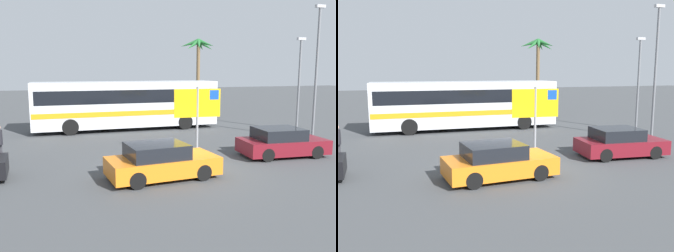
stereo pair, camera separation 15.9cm
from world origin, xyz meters
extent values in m
plane|color=#424447|center=(0.00, 0.00, 0.00)|extent=(120.00, 120.00, 0.00)
cube|color=silver|center=(-0.08, 10.39, 1.73)|extent=(11.97, 2.47, 2.90)
cube|color=black|center=(-0.08, 10.39, 2.28)|extent=(11.49, 2.50, 0.84)
cube|color=orange|center=(-0.08, 10.39, 1.22)|extent=(11.85, 2.50, 0.32)
cylinder|color=black|center=(3.64, 11.50, 0.50)|extent=(1.00, 0.28, 1.00)
cylinder|color=black|center=(3.64, 9.28, 0.50)|extent=(1.00, 0.28, 1.00)
cylinder|color=black|center=(-3.79, 11.50, 0.50)|extent=(1.00, 0.28, 1.00)
cylinder|color=black|center=(-3.79, 9.28, 0.50)|extent=(1.00, 0.28, 1.00)
cylinder|color=gray|center=(1.61, 2.16, 1.60)|extent=(0.11, 0.11, 3.20)
cube|color=yellow|center=(1.61, 2.16, 2.45)|extent=(2.20, 0.24, 1.30)
cube|color=#1447A8|center=(2.41, 2.09, 2.82)|extent=(0.44, 0.11, 0.44)
cube|color=maroon|center=(5.35, 0.84, 0.48)|extent=(4.03, 2.17, 0.64)
cube|color=black|center=(5.11, 0.85, 1.06)|extent=(2.15, 1.88, 0.52)
cylinder|color=black|center=(6.62, 1.62, 0.30)|extent=(0.61, 0.20, 0.60)
cylinder|color=black|center=(6.49, -0.12, 0.30)|extent=(0.61, 0.20, 0.60)
cylinder|color=black|center=(4.20, 1.80, 0.30)|extent=(0.61, 0.20, 0.60)
cylinder|color=black|center=(4.08, 0.05, 0.30)|extent=(0.61, 0.20, 0.60)
cube|color=orange|center=(-0.96, -0.83, 0.48)|extent=(4.19, 2.23, 0.64)
cube|color=black|center=(-1.20, -0.85, 1.06)|extent=(2.24, 1.90, 0.52)
cylinder|color=black|center=(0.21, 0.14, 0.30)|extent=(0.61, 0.21, 0.60)
cylinder|color=black|center=(0.37, -1.57, 0.30)|extent=(0.61, 0.21, 0.60)
cylinder|color=black|center=(-2.28, -0.09, 0.30)|extent=(0.61, 0.21, 0.60)
cylinder|color=black|center=(-2.12, -1.80, 0.30)|extent=(0.61, 0.21, 0.60)
cylinder|color=#2D2D33|center=(-6.95, 3.42, 0.40)|extent=(0.13, 0.13, 0.80)
cylinder|color=slate|center=(10.42, 6.56, 2.89)|extent=(0.14, 0.14, 5.78)
cube|color=#B2B2B7|center=(10.42, 6.56, 5.88)|extent=(0.56, 0.20, 0.16)
cylinder|color=slate|center=(9.36, 3.72, 3.63)|extent=(0.14, 0.14, 7.26)
cube|color=#B2B2B7|center=(9.36, 3.72, 7.36)|extent=(0.56, 0.20, 0.16)
cylinder|color=brown|center=(8.17, 18.19, 3.16)|extent=(0.32, 0.32, 6.32)
cone|color=#23662D|center=(8.92, 18.33, 6.15)|extent=(1.76, 0.74, 1.14)
cone|color=#23662D|center=(8.64, 18.79, 6.14)|extent=(1.40, 1.62, 1.15)
cone|color=#23662D|center=(8.10, 19.00, 6.26)|extent=(0.61, 1.78, 0.93)
cone|color=#23662D|center=(7.40, 18.43, 6.26)|extent=(1.80, 0.93, 0.93)
cone|color=#23662D|center=(7.51, 17.84, 6.13)|extent=(1.71, 1.19, 1.17)
cone|color=#23662D|center=(7.92, 17.47, 6.16)|extent=(0.98, 1.76, 1.13)
cone|color=#23662D|center=(8.63, 17.53, 6.26)|extent=(1.35, 1.69, 0.94)
camera|label=1|loc=(-4.67, -13.26, 4.00)|focal=38.78mm
camera|label=2|loc=(-4.52, -13.31, 4.00)|focal=38.78mm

